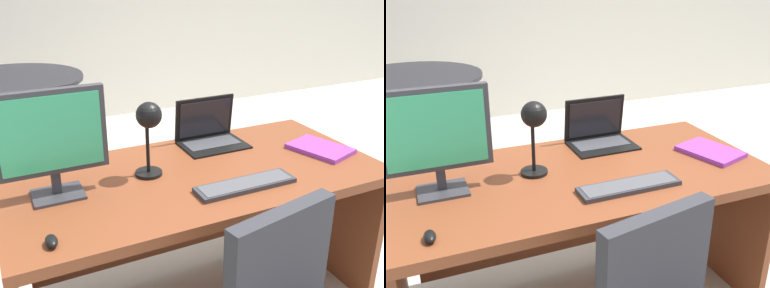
% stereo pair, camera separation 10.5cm
% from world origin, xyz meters
% --- Properties ---
extents(ground, '(12.00, 12.00, 0.00)m').
position_xyz_m(ground, '(0.00, 1.50, 0.00)').
color(ground, '#B7B2A3').
extents(desk, '(1.68, 0.82, 0.75)m').
position_xyz_m(desk, '(0.00, 0.04, 0.55)').
color(desk, brown).
rests_on(desk, ground).
extents(monitor, '(0.42, 0.16, 0.44)m').
position_xyz_m(monitor, '(-0.60, 0.04, 1.00)').
color(monitor, '#2D2D33').
rests_on(monitor, desk).
extents(laptop, '(0.33, 0.24, 0.23)m').
position_xyz_m(laptop, '(0.22, 0.30, 0.82)').
color(laptop, black).
rests_on(laptop, desk).
extents(keyboard, '(0.44, 0.12, 0.02)m').
position_xyz_m(keyboard, '(0.12, -0.22, 0.76)').
color(keyboard, '#2D2D33').
rests_on(keyboard, desk).
extents(mouse, '(0.04, 0.07, 0.03)m').
position_xyz_m(mouse, '(-0.68, -0.30, 0.77)').
color(mouse, black).
rests_on(mouse, desk).
extents(desk_lamp, '(0.12, 0.14, 0.34)m').
position_xyz_m(desk_lamp, '(-0.20, 0.04, 0.99)').
color(desk_lamp, black).
rests_on(desk_lamp, desk).
extents(book, '(0.28, 0.33, 0.02)m').
position_xyz_m(book, '(0.67, -0.04, 0.76)').
color(book, purple).
rests_on(book, desk).
extents(meeting_table, '(1.13, 1.13, 0.80)m').
position_xyz_m(meeting_table, '(-0.61, 2.04, 0.60)').
color(meeting_table, black).
rests_on(meeting_table, ground).
extents(meeting_chair_far, '(0.56, 0.57, 0.86)m').
position_xyz_m(meeting_chair_far, '(-0.41, 1.17, 0.34)').
color(meeting_chair_far, black).
rests_on(meeting_chair_far, ground).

